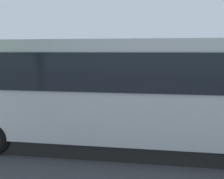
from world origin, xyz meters
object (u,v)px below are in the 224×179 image
object	(u,v)px
spectator_far_left	(144,97)
stunt_motorcycle	(101,85)
parked_motorcycle_silver	(79,113)
tour_bus	(116,94)
spectator_centre	(97,98)
spectator_left	(117,97)
spectator_right	(76,95)
traffic_cone	(126,97)

from	to	relation	value
spectator_far_left	stunt_motorcycle	bearing A→B (deg)	-57.07
parked_motorcycle_silver	tour_bus	bearing A→B (deg)	127.90
tour_bus	spectator_centre	distance (m)	3.13
spectator_left	stunt_motorcycle	bearing A→B (deg)	-70.73
spectator_left	spectator_right	distance (m)	1.76
spectator_left	spectator_centre	xyz separation A→B (m)	(0.85, 0.26, 0.02)
tour_bus	stunt_motorcycle	bearing A→B (deg)	-77.34
parked_motorcycle_silver	traffic_cone	distance (m)	4.93
spectator_centre	traffic_cone	size ratio (longest dim) A/B	2.67
spectator_right	parked_motorcycle_silver	world-z (taller)	spectator_right
spectator_centre	traffic_cone	world-z (taller)	spectator_centre
spectator_far_left	traffic_cone	bearing A→B (deg)	-75.83
spectator_left	traffic_cone	distance (m)	3.74
tour_bus	spectator_left	bearing A→B (deg)	-85.65
tour_bus	spectator_centre	world-z (taller)	tour_bus
tour_bus	spectator_right	world-z (taller)	tour_bus
spectator_far_left	spectator_left	xyz separation A→B (m)	(1.15, -0.06, -0.03)
spectator_far_left	spectator_centre	xyz separation A→B (m)	(2.00, 0.20, -0.01)
spectator_far_left	stunt_motorcycle	xyz separation A→B (m)	(2.45, -3.79, -0.01)
spectator_far_left	traffic_cone	xyz separation A→B (m)	(0.94, -3.74, -0.70)
spectator_far_left	parked_motorcycle_silver	world-z (taller)	spectator_far_left
tour_bus	stunt_motorcycle	size ratio (longest dim) A/B	5.20
tour_bus	spectator_far_left	size ratio (longest dim) A/B	5.72
spectator_centre	traffic_cone	distance (m)	4.14
spectator_left	parked_motorcycle_silver	size ratio (longest dim) A/B	0.81
tour_bus	stunt_motorcycle	xyz separation A→B (m)	(1.54, -6.85, -0.64)
stunt_motorcycle	traffic_cone	world-z (taller)	stunt_motorcycle
parked_motorcycle_silver	traffic_cone	world-z (taller)	parked_motorcycle_silver
tour_bus	spectator_left	size ratio (longest dim) A/B	5.86
spectator_left	spectator_right	bearing A→B (deg)	7.79
traffic_cone	parked_motorcycle_silver	bearing A→B (deg)	70.37
spectator_left	stunt_motorcycle	distance (m)	3.95
tour_bus	parked_motorcycle_silver	bearing A→B (deg)	-52.10
traffic_cone	stunt_motorcycle	bearing A→B (deg)	-1.84
spectator_far_left	spectator_right	xyz separation A→B (m)	(2.89, 0.18, 0.09)
parked_motorcycle_silver	stunt_motorcycle	world-z (taller)	stunt_motorcycle
spectator_left	spectator_right	size ratio (longest dim) A/B	0.91
tour_bus	parked_motorcycle_silver	size ratio (longest dim) A/B	4.74
spectator_right	stunt_motorcycle	xyz separation A→B (m)	(-0.44, -3.96, -0.10)
spectator_centre	parked_motorcycle_silver	xyz separation A→B (m)	(0.60, 0.70, -0.51)
tour_bus	spectator_far_left	distance (m)	3.26
spectator_left	stunt_motorcycle	world-z (taller)	stunt_motorcycle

